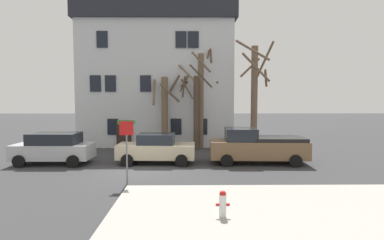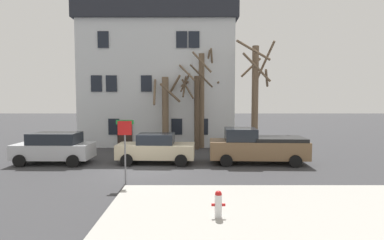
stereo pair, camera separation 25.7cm
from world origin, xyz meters
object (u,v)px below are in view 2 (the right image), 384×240
Objects in this scene: car_silver_wagon at (54,148)px; building_main at (160,75)px; tree_bare_end at (256,92)px; tree_bare_mid at (196,108)px; tree_bare_far at (202,96)px; bicycle_leaning at (62,146)px; car_beige_sedan at (156,149)px; pickup_truck_brown at (257,146)px; tree_bare_near at (166,109)px; street_sign_pole at (125,139)px; fire_hydrant at (218,203)px.

building_main is at bearing 59.74° from car_silver_wagon.
tree_bare_end is at bearing -28.11° from building_main.
tree_bare_mid is at bearing 31.54° from car_silver_wagon.
car_silver_wagon is (-8.53, -5.63, -2.96)m from tree_bare_far.
car_silver_wagon is at bearing -72.40° from bicycle_leaning.
tree_bare_mid is at bearing 178.72° from tree_bare_end.
car_beige_sedan is (5.78, 0.08, -0.07)m from car_silver_wagon.
pickup_truck_brown is (5.74, 0.02, 0.12)m from car_beige_sedan.
tree_bare_near is 5.38m from car_beige_sedan.
street_sign_pole is at bearing -129.29° from tree_bare_end.
street_sign_pole reaches higher than car_silver_wagon.
fire_hydrant is at bearing -47.77° from street_sign_pole.
tree_bare_mid is 7.55× the size of fire_hydrant.
car_beige_sedan reaches higher than bicycle_leaning.
tree_bare_far is 10.57m from bicycle_leaning.
bicycle_leaning is at bearing 107.60° from car_silver_wagon.
tree_bare_far is 1.32× the size of pickup_truck_brown.
tree_bare_near is at bearing 40.39° from car_silver_wagon.
tree_bare_near reaches higher than street_sign_pole.
tree_bare_mid is 1.17m from tree_bare_far.
car_silver_wagon reaches higher than fire_hydrant.
tree_bare_end is 1.41× the size of pickup_truck_brown.
building_main is 9.51m from bicycle_leaning.
tree_bare_mid is 9.78m from street_sign_pole.
tree_bare_end is 11.96m from street_sign_pole.
pickup_truck_brown is at bearing -54.68° from tree_bare_mid.
street_sign_pole is (-7.44, -9.10, -2.18)m from tree_bare_end.
tree_bare_far reaches higher than fire_hydrant.
tree_bare_near is at bearing 6.83° from bicycle_leaning.
pickup_truck_brown is 13.49m from bicycle_leaning.
tree_bare_end is (4.31, -0.10, 1.08)m from tree_bare_mid.
tree_bare_far is 0.94× the size of tree_bare_end.
tree_bare_far is at bearing 90.38° from fire_hydrant.
car_beige_sedan is 1.59× the size of street_sign_pole.
tree_bare_mid is at bearing -2.43° from tree_bare_near.
tree_bare_near is at bearing 177.57° from tree_bare_mid.
tree_bare_far reaches higher than car_silver_wagon.
tree_bare_far is 6.90m from car_beige_sedan.
tree_bare_far is 6.93m from pickup_truck_brown.
car_silver_wagon is 2.46× the size of bicycle_leaning.
tree_bare_far is 8.96× the size of fire_hydrant.
fire_hydrant is at bearing -78.34° from building_main.
pickup_truck_brown is at bearing -17.62° from bicycle_leaning.
car_beige_sedan is (-2.30, -4.88, -2.19)m from tree_bare_mid.
building_main is 1.58× the size of tree_bare_end.
car_beige_sedan is 0.80× the size of pickup_truck_brown.
tree_bare_far reaches higher than pickup_truck_brown.
street_sign_pole is (-0.99, -9.29, -0.96)m from tree_bare_near.
building_main reaches higher than street_sign_pole.
tree_bare_mid is 6.30m from pickup_truck_brown.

